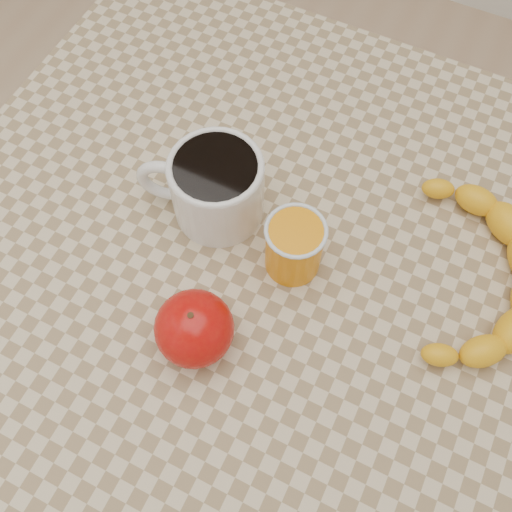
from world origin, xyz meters
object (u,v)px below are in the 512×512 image
at_px(orange_juice_glass, 294,246).
at_px(apple, 194,328).
at_px(table, 256,293).
at_px(banana, 479,274).
at_px(coffee_mug, 215,186).

distance_m(orange_juice_glass, apple, 0.14).
relative_size(orange_juice_glass, apple, 0.87).
distance_m(table, banana, 0.26).
bearing_deg(table, apple, -98.45).
bearing_deg(orange_juice_glass, coffee_mug, 166.72).
bearing_deg(coffee_mug, banana, 7.59).
relative_size(coffee_mug, orange_juice_glass, 2.04).
relative_size(table, coffee_mug, 5.10).
relative_size(orange_juice_glass, banana, 0.26).
xyz_separation_m(table, apple, (-0.02, -0.11, 0.12)).
bearing_deg(banana, orange_juice_glass, -169.28).
height_order(table, coffee_mug, coffee_mug).
xyz_separation_m(coffee_mug, banana, (0.30, 0.04, -0.03)).
bearing_deg(table, banana, 20.67).
relative_size(coffee_mug, banana, 0.53).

